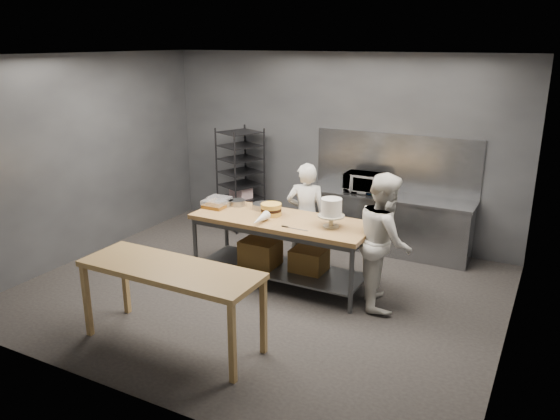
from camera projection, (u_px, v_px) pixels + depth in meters
name	position (u px, v px, depth m)	size (l,w,h in m)	color
ground	(261.00, 291.00, 7.21)	(6.00, 6.00, 0.00)	black
back_wall	(336.00, 147.00, 8.87)	(6.00, 0.04, 3.00)	#4C4F54
work_table	(281.00, 243.00, 7.30)	(2.40, 0.90, 0.92)	brown
near_counter	(170.00, 275.00, 5.72)	(2.00, 0.70, 0.90)	olive
back_counter	(386.00, 223.00, 8.47)	(2.60, 0.60, 0.90)	slate
splashback_panel	(395.00, 163.00, 8.45)	(2.60, 0.02, 0.90)	slate
speed_rack	(241.00, 180.00, 9.44)	(0.80, 0.83, 1.75)	black
chef_behind	(306.00, 216.00, 7.76)	(0.56, 0.37, 1.55)	silver
chef_right	(384.00, 240.00, 6.62)	(0.82, 0.64, 1.68)	silver
microwave	(363.00, 183.00, 8.47)	(0.54, 0.37, 0.30)	black
frosted_cake_stand	(331.00, 209.00, 6.78)	(0.34, 0.34, 0.37)	#B5AC90
layer_cake	(271.00, 209.00, 7.30)	(0.28, 0.28, 0.16)	gold
cake_pans	(244.00, 204.00, 7.69)	(0.86, 0.39, 0.07)	gray
piping_bag	(260.00, 219.00, 6.96)	(0.12, 0.12, 0.38)	silver
offset_spatula	(291.00, 228.00, 6.81)	(0.37, 0.02, 0.02)	slate
pastry_clamshells	(217.00, 202.00, 7.70)	(0.35, 0.41, 0.11)	#A36520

